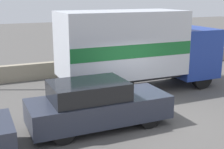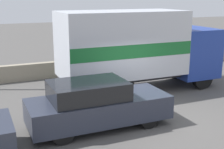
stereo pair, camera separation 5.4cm
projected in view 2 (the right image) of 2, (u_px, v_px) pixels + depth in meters
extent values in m
plane|color=#514F4C|center=(151.00, 117.00, 10.86)|extent=(80.00, 80.00, 0.00)
cube|color=gray|center=(87.00, 66.00, 16.71)|extent=(60.00, 0.35, 0.82)
cube|color=navy|center=(190.00, 52.00, 14.68)|extent=(1.90, 2.32, 2.21)
cube|color=black|center=(207.00, 41.00, 14.93)|extent=(0.06, 1.97, 0.97)
cube|color=#2D2D33|center=(122.00, 77.00, 13.50)|extent=(5.26, 1.34, 0.25)
cube|color=silver|center=(122.00, 43.00, 13.13)|extent=(5.26, 2.44, 2.68)
cube|color=#19662D|center=(122.00, 47.00, 13.17)|extent=(5.23, 2.46, 0.54)
cylinder|color=black|center=(177.00, 69.00, 15.82)|extent=(0.96, 0.28, 0.96)
cylinder|color=black|center=(202.00, 78.00, 14.06)|extent=(0.96, 0.28, 0.96)
cylinder|color=black|center=(83.00, 80.00, 13.87)|extent=(0.96, 0.28, 0.96)
cylinder|color=black|center=(99.00, 92.00, 12.11)|extent=(0.96, 0.28, 0.96)
cylinder|color=black|center=(104.00, 77.00, 14.28)|extent=(0.96, 0.28, 0.96)
cylinder|color=black|center=(123.00, 89.00, 12.52)|extent=(0.96, 0.28, 0.96)
cube|color=#282D3D|center=(99.00, 108.00, 9.96)|extent=(4.51, 1.74, 0.75)
cube|color=black|center=(88.00, 90.00, 9.66)|extent=(2.34, 1.60, 0.56)
cylinder|color=black|center=(128.00, 104.00, 11.24)|extent=(0.63, 0.20, 0.63)
cylinder|color=black|center=(149.00, 119.00, 9.91)|extent=(0.63, 0.20, 0.63)
cylinder|color=black|center=(51.00, 116.00, 10.16)|extent=(0.63, 0.20, 0.63)
cylinder|color=black|center=(63.00, 134.00, 8.83)|extent=(0.63, 0.20, 0.63)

